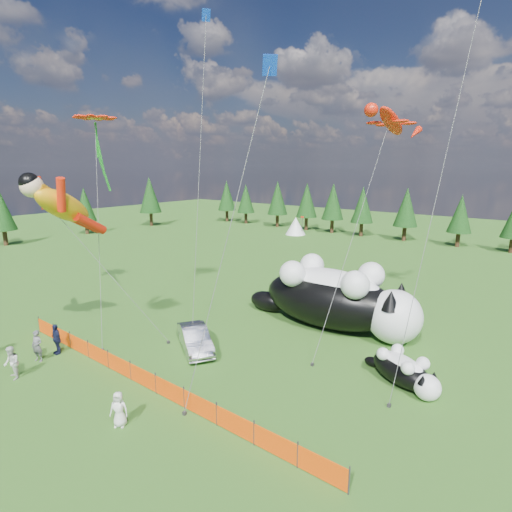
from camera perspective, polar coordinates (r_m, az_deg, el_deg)
The scene contains 16 objects.
ground at distance 23.34m, azimuth -9.68°, elevation -14.90°, with size 160.00×160.00×0.00m, color #15390A.
safety_fence at distance 21.45m, azimuth -15.85°, elevation -16.34°, with size 22.06×0.06×1.10m.
tree_line at distance 61.19m, azimuth 22.83°, elevation 5.43°, with size 90.00×4.00×8.00m, color black, non-canonical shape.
festival_tents at distance 54.81m, azimuth 32.33°, elevation 0.94°, with size 50.00×3.20×2.80m, color white, non-canonical shape.
cat_large at distance 27.37m, azimuth 11.45°, elevation -5.80°, with size 12.65×4.68×4.57m.
cat_small at distance 21.98m, azimuth 20.40°, elevation -15.06°, with size 4.39×3.00×1.69m.
car at distance 24.53m, azimuth -8.70°, elevation -11.60°, with size 1.50×4.29×1.41m, color silver.
spectator_a at distance 25.97m, azimuth -28.78°, elevation -11.21°, with size 0.66×0.43×1.82m, color #5A595F.
spectator_b at distance 24.60m, azimuth -31.55°, elevation -12.91°, with size 0.86×0.51×1.77m, color silver.
spectator_c at distance 26.44m, azimuth -26.63°, elevation -10.54°, with size 1.07×0.55×1.82m, color #141938.
spectator_e at distance 18.85m, azimuth -19.00°, elevation -19.99°, with size 0.76×0.50×1.56m, color silver.
superhero_kite at distance 24.99m, azimuth -25.82°, elevation 6.44°, with size 6.88×6.72×11.43m.
gecko_kite at distance 28.02m, azimuth 18.76°, elevation 17.73°, with size 3.03×11.38×15.81m.
flower_kite at distance 30.12m, azimuth -22.01°, elevation 17.52°, with size 6.98×5.80×15.15m.
diamond_kite_a at distance 27.15m, azimuth -7.29°, elevation 28.24°, with size 1.84×3.96×20.20m.
diamond_kite_c at distance 17.71m, azimuth 1.47°, elevation 23.84°, with size 2.42×4.21×15.69m.
Camera 1 is at (15.42, -13.82, 10.77)m, focal length 28.00 mm.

